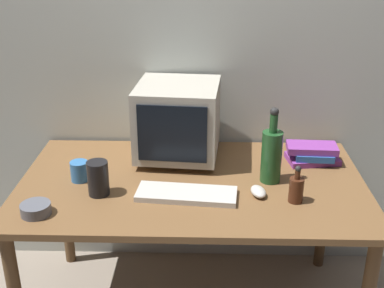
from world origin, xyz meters
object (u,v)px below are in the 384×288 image
bottle_tall (272,154)px  computer_mouse (258,192)px  book_stack (313,154)px  crt_monitor (178,120)px  mug (80,171)px  keyboard (187,194)px  cd_spindle (36,209)px  bottle_short (296,189)px  metal_canister (98,178)px

bottle_tall → computer_mouse: bearing=-115.5°
computer_mouse → book_stack: book_stack is taller
crt_monitor → mug: (-0.42, -0.26, -0.15)m
crt_monitor → book_stack: crt_monitor is taller
keyboard → cd_spindle: 0.61m
bottle_short → mug: size_ratio=1.36×
bottle_tall → book_stack: 0.31m
bottle_short → crt_monitor: bearing=140.3°
mug → metal_canister: 0.17m
crt_monitor → mug: 0.52m
cd_spindle → keyboard: bearing=14.8°
computer_mouse → bottle_short: 0.16m
book_stack → metal_canister: size_ratio=1.73×
book_stack → metal_canister: 1.02m
bottle_short → cd_spindle: bearing=-173.0°
crt_monitor → keyboard: crt_monitor is taller
book_stack → metal_canister: (-0.96, -0.34, 0.03)m
computer_mouse → bottle_tall: (0.06, 0.14, 0.11)m
bottle_tall → mug: bottle_tall is taller
crt_monitor → metal_canister: 0.51m
keyboard → mug: 0.50m
bottle_short → cd_spindle: 1.05m
mug → cd_spindle: mug is taller
mug → cd_spindle: bearing=-110.8°
keyboard → mug: (-0.48, 0.14, 0.03)m
metal_canister → computer_mouse: bearing=0.5°
computer_mouse → book_stack: 0.44m
keyboard → metal_canister: 0.38m
cd_spindle → metal_canister: metal_canister is taller
bottle_short → cd_spindle: size_ratio=1.36×
keyboard → computer_mouse: size_ratio=4.20×
cd_spindle → computer_mouse: bearing=11.1°
book_stack → bottle_short: bearing=-110.3°
computer_mouse → bottle_tall: bottle_tall is taller
computer_mouse → cd_spindle: bearing=178.3°
bottle_tall → book_stack: size_ratio=1.33×
crt_monitor → bottle_short: 0.67m
crt_monitor → computer_mouse: size_ratio=4.16×
keyboard → bottle_short: bearing=2.0°
computer_mouse → mug: mug is taller
cd_spindle → bottle_short: bearing=7.0°
bottle_tall → book_stack: bearing=41.3°
bottle_short → metal_canister: 0.82m
computer_mouse → bottle_short: bottle_short is taller
crt_monitor → mug: size_ratio=3.46×
bottle_short → keyboard: bearing=176.5°
computer_mouse → crt_monitor: bearing=121.0°
crt_monitor → bottle_tall: size_ratio=1.20×
metal_canister → cd_spindle: bearing=-142.3°
bottle_short → mug: bearing=170.0°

